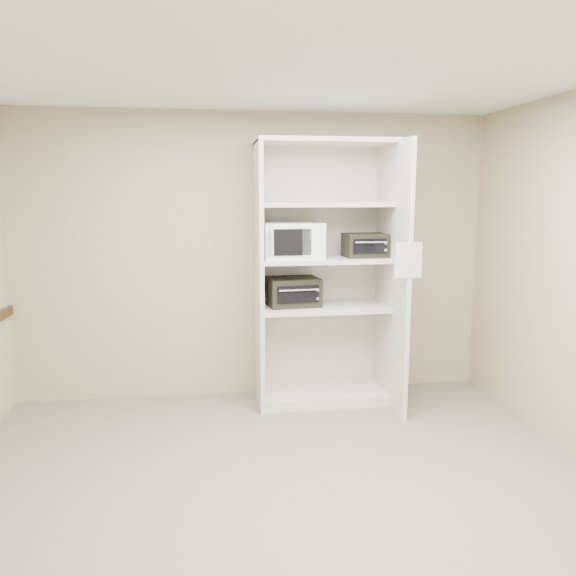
{
  "coord_description": "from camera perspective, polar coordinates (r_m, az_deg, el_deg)",
  "views": [
    {
      "loc": [
        -0.43,
        -3.33,
        1.94
      ],
      "look_at": [
        0.23,
        1.32,
        1.15
      ],
      "focal_mm": 35.0,
      "sensor_mm": 36.0,
      "label": 1
    }
  ],
  "objects": [
    {
      "name": "floor",
      "position": [
        3.88,
        -0.72,
        -20.53
      ],
      "size": [
        4.5,
        4.0,
        0.01
      ],
      "primitive_type": "cube",
      "color": "#6C6A5B",
      "rests_on": "ground"
    },
    {
      "name": "ceiling",
      "position": [
        3.44,
        -0.82,
        22.24
      ],
      "size": [
        4.5,
        4.0,
        0.01
      ],
      "primitive_type": "cube",
      "color": "white"
    },
    {
      "name": "wall_back",
      "position": [
        5.38,
        -3.49,
        3.19
      ],
      "size": [
        4.5,
        0.02,
        2.7
      ],
      "primitive_type": "cube",
      "color": "tan",
      "rests_on": "ground"
    },
    {
      "name": "wall_front",
      "position": [
        1.52,
        9.2,
        -13.62
      ],
      "size": [
        4.5,
        0.02,
        2.7
      ],
      "primitive_type": "cube",
      "color": "tan",
      "rests_on": "ground"
    },
    {
      "name": "shelving_unit",
      "position": [
        5.21,
        4.11,
        0.55
      ],
      "size": [
        1.24,
        0.92,
        2.42
      ],
      "color": "silver",
      "rests_on": "floor"
    },
    {
      "name": "microwave",
      "position": [
        5.08,
        0.42,
        4.87
      ],
      "size": [
        0.54,
        0.42,
        0.32
      ],
      "primitive_type": "cube",
      "rotation": [
        0.0,
        0.0,
        0.03
      ],
      "color": "white",
      "rests_on": "shelving_unit"
    },
    {
      "name": "toaster_oven_upper",
      "position": [
        5.21,
        7.82,
        4.33
      ],
      "size": [
        0.39,
        0.3,
        0.22
      ],
      "primitive_type": "cube",
      "rotation": [
        0.0,
        0.0,
        0.05
      ],
      "color": "black",
      "rests_on": "shelving_unit"
    },
    {
      "name": "toaster_oven_lower",
      "position": [
        5.19,
        0.52,
        -0.37
      ],
      "size": [
        0.5,
        0.4,
        0.26
      ],
      "primitive_type": "cube",
      "rotation": [
        0.0,
        0.0,
        0.11
      ],
      "color": "black",
      "rests_on": "shelving_unit"
    },
    {
      "name": "paper_sign",
      "position": [
        4.73,
        12.16,
        2.79
      ],
      "size": [
        0.23,
        0.02,
        0.29
      ],
      "primitive_type": "cube",
      "rotation": [
        0.0,
        0.0,
        0.06
      ],
      "color": "white",
      "rests_on": "shelving_unit"
    }
  ]
}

